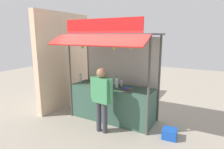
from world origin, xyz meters
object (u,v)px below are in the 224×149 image
(banana_bunch_inner_right, at_px, (83,46))
(banana_bunch_inner_left, at_px, (131,46))
(water_bottle_front_left, at_px, (80,78))
(magazine_stack_front_right, at_px, (94,84))
(magazine_stack_back_right, at_px, (127,89))
(plastic_crate, at_px, (170,134))
(water_bottle_far_left, at_px, (122,82))
(water_bottle_rear_center, at_px, (102,78))
(vendor_person, at_px, (102,94))
(water_bottle_back_left, at_px, (117,82))
(banana_bunch_leftmost, at_px, (114,47))

(banana_bunch_inner_right, bearing_deg, banana_bunch_inner_left, 0.12)
(water_bottle_front_left, xyz_separation_m, magazine_stack_front_right, (0.55, -0.06, -0.10))
(magazine_stack_back_right, distance_m, banana_bunch_inner_left, 1.26)
(magazine_stack_back_right, height_order, plastic_crate, magazine_stack_back_right)
(magazine_stack_front_right, height_order, plastic_crate, magazine_stack_front_right)
(water_bottle_front_left, bearing_deg, magazine_stack_front_right, -6.53)
(water_bottle_far_left, height_order, magazine_stack_front_right, water_bottle_far_left)
(water_bottle_rear_center, height_order, magazine_stack_front_right, water_bottle_rear_center)
(water_bottle_rear_center, distance_m, vendor_person, 1.22)
(banana_bunch_inner_right, bearing_deg, water_bottle_back_left, 32.12)
(magazine_stack_front_right, distance_m, banana_bunch_leftmost, 1.50)
(water_bottle_back_left, distance_m, water_bottle_front_left, 1.27)
(water_bottle_back_left, xyz_separation_m, water_bottle_far_left, (0.05, 0.20, -0.04))
(water_bottle_rear_center, distance_m, banana_bunch_inner_left, 1.79)
(vendor_person, bearing_deg, water_bottle_rear_center, 128.27)
(water_bottle_back_left, xyz_separation_m, banana_bunch_inner_left, (0.61, -0.48, 1.04))
(water_bottle_rear_center, height_order, banana_bunch_leftmost, banana_bunch_leftmost)
(water_bottle_rear_center, bearing_deg, plastic_crate, -13.26)
(banana_bunch_leftmost, height_order, banana_bunch_inner_right, same)
(banana_bunch_inner_right, height_order, vendor_person, banana_bunch_inner_right)
(water_bottle_far_left, distance_m, magazine_stack_front_right, 0.82)
(water_bottle_rear_center, height_order, plastic_crate, water_bottle_rear_center)
(plastic_crate, bearing_deg, banana_bunch_inner_right, -174.63)
(water_bottle_front_left, height_order, magazine_stack_back_right, water_bottle_front_left)
(water_bottle_far_left, height_order, banana_bunch_inner_left, banana_bunch_inner_left)
(water_bottle_rear_center, relative_size, plastic_crate, 0.90)
(water_bottle_far_left, xyz_separation_m, banana_bunch_inner_left, (0.56, -0.68, 1.08))
(banana_bunch_inner_right, bearing_deg, banana_bunch_leftmost, 0.05)
(water_bottle_rear_center, xyz_separation_m, magazine_stack_back_right, (1.00, -0.31, -0.11))
(water_bottle_back_left, xyz_separation_m, plastic_crate, (1.56, -0.27, -1.01))
(magazine_stack_back_right, height_order, banana_bunch_leftmost, banana_bunch_leftmost)
(vendor_person, bearing_deg, magazine_stack_back_right, 69.84)
(plastic_crate, bearing_deg, magazine_stack_front_right, 174.85)
(banana_bunch_leftmost, bearing_deg, plastic_crate, 8.93)
(water_bottle_back_left, relative_size, water_bottle_far_left, 1.42)
(water_bottle_far_left, bearing_deg, plastic_crate, -17.28)
(water_bottle_far_left, distance_m, plastic_crate, 1.85)
(water_bottle_back_left, relative_size, banana_bunch_leftmost, 1.24)
(water_bottle_rear_center, distance_m, water_bottle_back_left, 0.69)
(vendor_person, bearing_deg, water_bottle_back_left, 95.75)
(magazine_stack_front_right, relative_size, banana_bunch_leftmost, 1.06)
(banana_bunch_inner_left, relative_size, plastic_crate, 0.68)
(water_bottle_front_left, bearing_deg, banana_bunch_inner_left, -14.48)
(banana_bunch_inner_right, xyz_separation_m, plastic_crate, (2.33, 0.22, -2.01))
(water_bottle_far_left, relative_size, plastic_crate, 0.69)
(water_bottle_back_left, bearing_deg, magazine_stack_back_right, -9.27)
(water_bottle_rear_center, xyz_separation_m, magazine_stack_front_right, (-0.08, -0.31, -0.11))
(water_bottle_far_left, xyz_separation_m, plastic_crate, (1.51, -0.47, -0.97))
(water_bottle_rear_center, height_order, banana_bunch_inner_left, banana_bunch_inner_left)
(water_bottle_rear_center, relative_size, vendor_person, 0.18)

